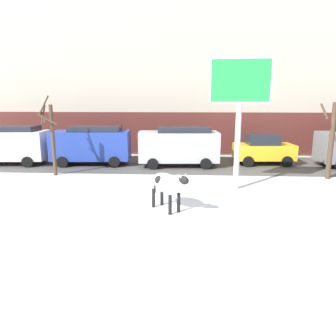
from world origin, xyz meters
name	(u,v)px	position (x,y,z in m)	size (l,w,h in m)	color
ground_plane	(162,218)	(0.00, 0.00, 0.00)	(120.00, 120.00, 0.00)	white
road_strip	(173,164)	(0.00, 8.99, 0.00)	(60.00, 5.60, 0.01)	#514F4C
building_facade	(177,63)	(0.00, 14.91, 6.48)	(44.00, 6.10, 13.00)	#BCB29E
cow_holstein	(166,183)	(0.10, 0.83, 1.00)	(1.57, 1.69, 1.54)	silver
billboard	(240,89)	(2.98, 3.72, 4.31)	(2.53, 0.34, 5.56)	silver
car_white_van	(8,144)	(-9.94, 8.43, 1.24)	(4.72, 2.37, 2.32)	white
car_blue_van	(92,144)	(-4.92, 8.71, 1.24)	(4.72, 2.37, 2.32)	#233D9E
car_silver_van	(179,145)	(0.36, 8.51, 1.24)	(4.72, 2.37, 2.32)	#B7BABF
car_yellow_hatchback	(263,149)	(5.44, 9.35, 0.93)	(3.61, 2.12, 1.86)	gold
pedestrian_near_billboard	(164,143)	(-0.78, 11.87, 0.88)	(0.36, 0.24, 1.73)	#282833
pedestrian_by_cars	(86,143)	(-6.30, 11.87, 0.88)	(0.36, 0.24, 1.73)	#282833
pedestrian_far_left	(140,143)	(-2.47, 11.87, 0.88)	(0.36, 0.24, 1.73)	#282833
bare_tree_right_lot	(51,135)	(-6.08, 5.77, 2.09)	(1.09, 1.17, 4.07)	#4C3828
bare_tree_far_back	(332,139)	(7.86, 5.88, 2.02)	(1.04, 1.01, 3.76)	#4C3828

